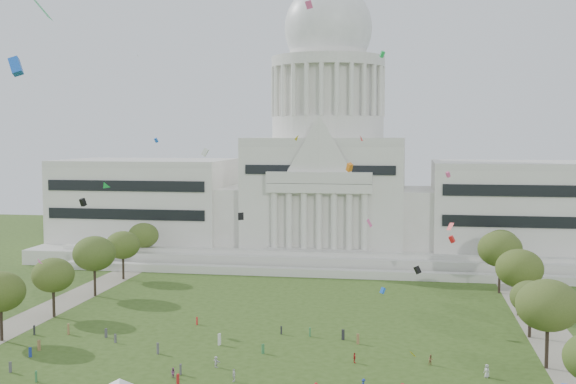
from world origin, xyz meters
name	(u,v)px	position (x,y,z in m)	size (l,w,h in m)	color
capitol	(327,180)	(0.00, 113.59, 22.30)	(160.00, 64.50, 91.30)	beige
path_left	(25,321)	(-48.00, 30.00, 0.02)	(8.00, 160.00, 0.04)	gray
path_right	(556,346)	(48.00, 30.00, 0.02)	(8.00, 160.00, 0.04)	gray
row_tree_l_2	(0,292)	(-45.04, 17.30, 8.51)	(8.42, 8.42, 11.97)	black
row_tree_r_2	(548,305)	(44.17, 17.44, 9.66)	(9.55, 9.55, 13.58)	black
row_tree_l_3	(53,275)	(-44.09, 33.92, 8.21)	(8.12, 8.12, 11.55)	black
row_tree_r_3	(530,297)	(44.40, 34.48, 7.08)	(7.01, 7.01, 9.98)	black
row_tree_l_4	(94,254)	(-44.08, 52.42, 9.39)	(9.29, 9.29, 13.21)	black
row_tree_r_4	(519,268)	(44.76, 50.04, 9.29)	(9.19, 9.19, 13.06)	black
row_tree_l_5	(123,245)	(-45.22, 71.01, 8.42)	(8.33, 8.33, 11.85)	black
row_tree_r_5	(500,249)	(43.49, 70.19, 9.93)	(9.82, 9.82, 13.96)	black
row_tree_l_6	(143,235)	(-46.87, 89.14, 8.27)	(8.19, 8.19, 11.64)	black
row_tree_r_6	(501,244)	(45.96, 88.13, 8.51)	(8.42, 8.42, 11.97)	black
person_0	(487,371)	(34.88, 11.70, 0.98)	(0.96, 0.62, 1.96)	silver
person_2	(431,360)	(27.04, 16.13, 0.83)	(0.80, 0.50, 1.65)	olive
person_4	(234,375)	(-0.91, 3.97, 0.92)	(1.08, 0.59, 1.85)	silver
person_5	(216,362)	(-5.08, 9.59, 0.87)	(1.62, 0.64, 1.75)	silver
person_8	(173,373)	(-10.04, 4.14, 0.74)	(0.72, 0.44, 1.48)	#994C8C
person_10	(355,358)	(15.44, 15.22, 0.81)	(0.95, 0.52, 1.62)	#B21E1E
distant_crowd	(168,350)	(-14.27, 14.27, 0.84)	(64.78, 39.24, 1.92)	#4C4C51
kite_swarm	(268,176)	(3.58, 6.32, 29.32)	(87.80, 99.26, 60.71)	#E54C8C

